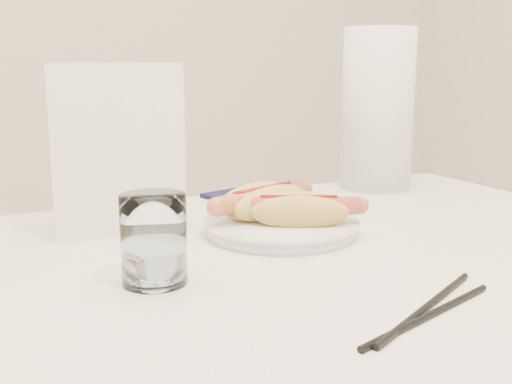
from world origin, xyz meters
name	(u,v)px	position (x,y,z in m)	size (l,w,h in m)	color
table	(273,307)	(0.00, 0.00, 0.69)	(1.20, 0.80, 0.75)	white
plate	(281,228)	(0.07, 0.10, 0.76)	(0.21, 0.21, 0.02)	white
hotdog_left	(263,202)	(0.06, 0.14, 0.79)	(0.18, 0.11, 0.05)	#E2BC5A
hotdog_right	(299,211)	(0.08, 0.08, 0.79)	(0.16, 0.12, 0.05)	#D9B254
water_glass	(154,239)	(-0.15, -0.01, 0.80)	(0.07, 0.07, 0.10)	silver
chopstick_near	(429,315)	(0.05, -0.22, 0.75)	(0.01, 0.01, 0.22)	black
chopstick_far	(427,307)	(0.06, -0.20, 0.75)	(0.01, 0.01, 0.23)	black
napkin_box	(117,148)	(-0.13, 0.23, 0.87)	(0.18, 0.10, 0.24)	white
navy_napkin	(255,196)	(0.14, 0.33, 0.75)	(0.14, 0.14, 0.01)	#121338
paper_towel_roll	(378,109)	(0.40, 0.32, 0.90)	(0.14, 0.14, 0.30)	white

